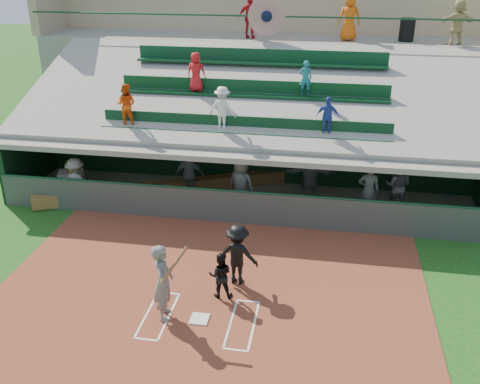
% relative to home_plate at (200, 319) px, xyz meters
% --- Properties ---
extents(ground, '(100.00, 100.00, 0.00)m').
position_rel_home_plate_xyz_m(ground, '(0.00, 0.00, -0.04)').
color(ground, '#1A4A15').
rests_on(ground, ground).
extents(dirt_slab, '(11.00, 9.00, 0.02)m').
position_rel_home_plate_xyz_m(dirt_slab, '(0.00, 0.50, -0.03)').
color(dirt_slab, brown).
rests_on(dirt_slab, ground).
extents(home_plate, '(0.43, 0.43, 0.03)m').
position_rel_home_plate_xyz_m(home_plate, '(0.00, 0.00, 0.00)').
color(home_plate, silver).
rests_on(home_plate, dirt_slab).
extents(batters_box_chalk, '(2.65, 1.85, 0.01)m').
position_rel_home_plate_xyz_m(batters_box_chalk, '(0.00, 0.00, -0.01)').
color(batters_box_chalk, white).
rests_on(batters_box_chalk, dirt_slab).
extents(dugout_floor, '(16.00, 3.50, 0.04)m').
position_rel_home_plate_xyz_m(dugout_floor, '(0.00, 6.75, -0.02)').
color(dugout_floor, gray).
rests_on(dugout_floor, ground).
extents(concourse_slab, '(20.00, 3.00, 4.60)m').
position_rel_home_plate_xyz_m(concourse_slab, '(0.00, 13.50, 2.26)').
color(concourse_slab, gray).
rests_on(concourse_slab, ground).
extents(grandstand, '(20.40, 10.40, 7.80)m').
position_rel_home_plate_xyz_m(grandstand, '(-0.01, 10.51, 2.23)').
color(grandstand, '#454A45').
rests_on(grandstand, ground).
extents(batter_at_plate, '(0.93, 0.82, 1.95)m').
position_rel_home_plate_xyz_m(batter_at_plate, '(-0.83, -0.01, 0.96)').
color(batter_at_plate, '#5C5E59').
rests_on(batter_at_plate, dirt_slab).
extents(catcher, '(0.67, 0.56, 1.23)m').
position_rel_home_plate_xyz_m(catcher, '(0.30, 1.02, 0.60)').
color(catcher, black).
rests_on(catcher, dirt_slab).
extents(home_umpire, '(1.14, 0.73, 1.67)m').
position_rel_home_plate_xyz_m(home_umpire, '(0.62, 1.72, 0.82)').
color(home_umpire, black).
rests_on(home_umpire, dirt_slab).
extents(dugout_bench, '(13.92, 6.79, 0.45)m').
position_rel_home_plate_xyz_m(dugout_bench, '(-0.08, 8.01, 0.23)').
color(dugout_bench, olive).
rests_on(dugout_bench, dugout_floor).
extents(white_table, '(1.00, 0.87, 0.73)m').
position_rel_home_plate_xyz_m(white_table, '(-6.30, 6.45, 0.37)').
color(white_table, silver).
rests_on(white_table, dugout_floor).
extents(water_cooler, '(0.38, 0.38, 0.38)m').
position_rel_home_plate_xyz_m(water_cooler, '(-6.23, 6.50, 0.93)').
color(water_cooler, '#D55B0C').
rests_on(water_cooler, white_table).
extents(dugout_player_a, '(1.12, 0.65, 1.72)m').
position_rel_home_plate_xyz_m(dugout_player_a, '(-5.48, 5.27, 0.87)').
color(dugout_player_a, '#61645E').
rests_on(dugout_player_a, dugout_floor).
extents(dugout_player_b, '(1.03, 0.48, 1.73)m').
position_rel_home_plate_xyz_m(dugout_player_b, '(-1.91, 6.53, 0.87)').
color(dugout_player_b, '#5D5F5A').
rests_on(dugout_player_b, dugout_floor).
extents(dugout_player_c, '(1.06, 0.88, 1.85)m').
position_rel_home_plate_xyz_m(dugout_player_c, '(-0.00, 5.92, 0.93)').
color(dugout_player_c, '#50534E').
rests_on(dugout_player_c, dugout_floor).
extents(dugout_player_d, '(1.76, 0.66, 1.87)m').
position_rel_home_plate_xyz_m(dugout_player_d, '(2.20, 7.08, 0.94)').
color(dugout_player_d, '#5C5F5A').
rests_on(dugout_player_d, dugout_floor).
extents(dugout_player_e, '(0.71, 0.49, 1.88)m').
position_rel_home_plate_xyz_m(dugout_player_e, '(4.11, 6.06, 0.94)').
color(dugout_player_e, '#575954').
rests_on(dugout_player_e, dugout_floor).
extents(dugout_player_f, '(1.00, 0.86, 1.77)m').
position_rel_home_plate_xyz_m(dugout_player_f, '(5.09, 6.75, 0.89)').
color(dugout_player_f, '#5F615C').
rests_on(dugout_player_f, dugout_floor).
extents(trash_bin, '(0.60, 0.60, 0.90)m').
position_rel_home_plate_xyz_m(trash_bin, '(5.57, 13.19, 5.02)').
color(trash_bin, black).
rests_on(trash_bin, concourse_slab).
extents(concourse_staff_a, '(1.06, 0.57, 1.72)m').
position_rel_home_plate_xyz_m(concourse_staff_a, '(-0.79, 12.86, 5.42)').
color(concourse_staff_a, '#AE1319').
rests_on(concourse_staff_a, concourse_slab).
extents(concourse_staff_b, '(0.90, 0.60, 1.81)m').
position_rel_home_plate_xyz_m(concourse_staff_b, '(3.24, 12.99, 5.47)').
color(concourse_staff_b, '#DF580D').
rests_on(concourse_staff_b, concourse_slab).
extents(concourse_staff_c, '(1.65, 1.02, 1.70)m').
position_rel_home_plate_xyz_m(concourse_staff_c, '(7.33, 12.57, 5.42)').
color(concourse_staff_c, tan).
rests_on(concourse_staff_c, concourse_slab).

